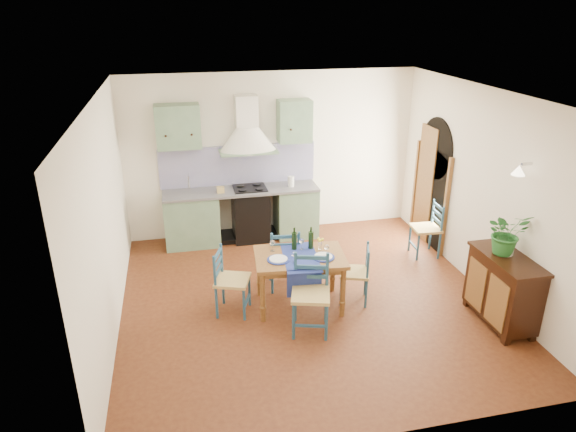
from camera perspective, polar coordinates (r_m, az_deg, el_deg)
The scene contains 13 objects.
floor at distance 7.22m, azimuth 2.16°, elevation -9.29°, with size 5.00×5.00×0.00m, color #401A0D.
back_wall at distance 8.74m, azimuth -4.51°, elevation 4.08°, with size 5.00×0.96×2.80m.
right_wall at distance 7.83m, azimuth 19.77°, elevation 2.79°, with size 0.26×5.00×2.80m.
left_wall at distance 6.46m, azimuth -19.66°, elevation -0.71°, with size 0.04×5.00×2.80m, color silver.
ceiling at distance 6.21m, azimuth 2.55°, elevation 13.26°, with size 5.00×5.00×0.01m, color white.
dining_table at distance 6.77m, azimuth 1.36°, elevation -5.09°, with size 1.25×0.96×1.07m.
chair_near at distance 6.37m, azimuth 2.54°, elevation -8.60°, with size 0.57×0.57×0.99m.
chair_far at distance 7.28m, azimuth -0.42°, elevation -4.60°, with size 0.48×0.48×0.93m.
chair_left at distance 6.77m, azimuth -6.44°, elevation -7.15°, with size 0.54×0.54×0.90m.
chair_right at distance 7.05m, azimuth 7.62°, elevation -6.28°, with size 0.50×0.50×0.83m.
chair_spare at distance 8.54m, azimuth 15.24°, elevation -1.37°, with size 0.44×0.44×0.89m.
sideboard at distance 7.04m, azimuth 22.76°, elevation -7.32°, with size 0.50×1.05×0.94m.
potted_plant at distance 6.82m, azimuth 23.12°, elevation -1.75°, with size 0.49×0.43×0.55m, color #236528.
Camera 1 is at (-1.59, -5.92, 3.80)m, focal length 32.00 mm.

